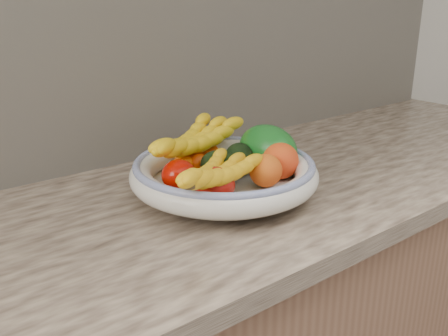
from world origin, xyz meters
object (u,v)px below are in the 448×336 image
at_px(fruit_bowl, 224,173).
at_px(green_mango, 268,149).
at_px(banana_bunch_front, 215,177).
at_px(banana_bunch_back, 194,145).

height_order(fruit_bowl, green_mango, green_mango).
relative_size(fruit_bowl, green_mango, 2.58).
xyz_separation_m(fruit_bowl, banana_bunch_front, (-0.08, -0.08, 0.03)).
relative_size(banana_bunch_back, banana_bunch_front, 1.25).
xyz_separation_m(green_mango, banana_bunch_back, (-0.13, 0.09, 0.01)).
bearing_deg(fruit_bowl, banana_bunch_back, 94.20).
height_order(banana_bunch_back, banana_bunch_front, banana_bunch_back).
height_order(fruit_bowl, banana_bunch_back, banana_bunch_back).
bearing_deg(green_mango, banana_bunch_back, 141.76).
bearing_deg(banana_bunch_front, fruit_bowl, 19.30).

